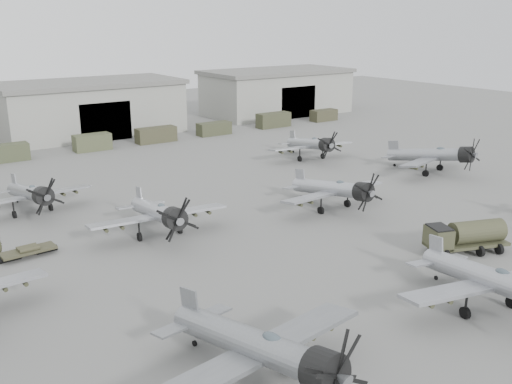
{
  "coord_description": "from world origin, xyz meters",
  "views": [
    {
      "loc": [
        -30.69,
        -29.72,
        18.16
      ],
      "look_at": [
        -1.27,
        12.68,
        2.5
      ],
      "focal_mm": 40.0,
      "sensor_mm": 36.0,
      "label": 1
    }
  ],
  "objects_px": {
    "aircraft_near_1": "(494,281)",
    "aircraft_mid_3": "(435,155)",
    "aircraft_mid_1": "(159,213)",
    "ground_crew": "(0,245)",
    "aircraft_far_0": "(31,194)",
    "fuel_tanker": "(466,235)",
    "aircraft_mid_2": "(336,189)",
    "aircraft_near_0": "(262,349)",
    "aircraft_far_1": "(312,144)"
  },
  "relations": [
    {
      "from": "aircraft_near_0",
      "to": "aircraft_far_0",
      "type": "xyz_separation_m",
      "value": [
        -2.35,
        35.11,
        -0.35
      ]
    },
    {
      "from": "aircraft_near_1",
      "to": "aircraft_mid_2",
      "type": "bearing_deg",
      "value": 87.71
    },
    {
      "from": "aircraft_mid_2",
      "to": "fuel_tanker",
      "type": "relative_size",
      "value": 1.68
    },
    {
      "from": "aircraft_near_1",
      "to": "aircraft_mid_3",
      "type": "distance_m",
      "value": 35.5
    },
    {
      "from": "aircraft_mid_1",
      "to": "ground_crew",
      "type": "bearing_deg",
      "value": 167.39
    },
    {
      "from": "aircraft_mid_1",
      "to": "ground_crew",
      "type": "distance_m",
      "value": 12.94
    },
    {
      "from": "aircraft_far_0",
      "to": "fuel_tanker",
      "type": "distance_m",
      "value": 39.72
    },
    {
      "from": "aircraft_far_0",
      "to": "ground_crew",
      "type": "height_order",
      "value": "aircraft_far_0"
    },
    {
      "from": "aircraft_mid_1",
      "to": "aircraft_mid_2",
      "type": "relative_size",
      "value": 1.02
    },
    {
      "from": "fuel_tanker",
      "to": "aircraft_mid_1",
      "type": "bearing_deg",
      "value": 158.0
    },
    {
      "from": "aircraft_mid_2",
      "to": "fuel_tanker",
      "type": "distance_m",
      "value": 13.93
    },
    {
      "from": "aircraft_mid_3",
      "to": "aircraft_far_1",
      "type": "xyz_separation_m",
      "value": [
        -7.83,
        13.92,
        -0.14
      ]
    },
    {
      "from": "aircraft_mid_1",
      "to": "aircraft_far_1",
      "type": "bearing_deg",
      "value": 31.61
    },
    {
      "from": "aircraft_mid_3",
      "to": "aircraft_far_1",
      "type": "distance_m",
      "value": 15.97
    },
    {
      "from": "aircraft_near_0",
      "to": "ground_crew",
      "type": "distance_m",
      "value": 27.47
    },
    {
      "from": "aircraft_far_0",
      "to": "aircraft_mid_1",
      "type": "bearing_deg",
      "value": -63.74
    },
    {
      "from": "aircraft_near_1",
      "to": "aircraft_far_0",
      "type": "bearing_deg",
      "value": 130.48
    },
    {
      "from": "aircraft_far_0",
      "to": "fuel_tanker",
      "type": "xyz_separation_m",
      "value": [
        26.4,
        -29.68,
        -0.61
      ]
    },
    {
      "from": "aircraft_near_0",
      "to": "aircraft_mid_2",
      "type": "xyz_separation_m",
      "value": [
        22.54,
        19.27,
        -0.27
      ]
    },
    {
      "from": "aircraft_mid_3",
      "to": "aircraft_far_0",
      "type": "relative_size",
      "value": 1.1
    },
    {
      "from": "aircraft_near_0",
      "to": "aircraft_mid_3",
      "type": "height_order",
      "value": "aircraft_near_0"
    },
    {
      "from": "aircraft_mid_2",
      "to": "aircraft_far_1",
      "type": "distance_m",
      "value": 21.16
    },
    {
      "from": "aircraft_near_1",
      "to": "ground_crew",
      "type": "distance_m",
      "value": 37.01
    },
    {
      "from": "aircraft_mid_3",
      "to": "ground_crew",
      "type": "bearing_deg",
      "value": 163.17
    },
    {
      "from": "aircraft_near_0",
      "to": "aircraft_far_0",
      "type": "height_order",
      "value": "aircraft_near_0"
    },
    {
      "from": "fuel_tanker",
      "to": "aircraft_far_0",
      "type": "bearing_deg",
      "value": 151.71
    },
    {
      "from": "aircraft_far_0",
      "to": "aircraft_far_1",
      "type": "relative_size",
      "value": 0.96
    },
    {
      "from": "aircraft_far_1",
      "to": "fuel_tanker",
      "type": "bearing_deg",
      "value": -99.1
    },
    {
      "from": "aircraft_near_0",
      "to": "fuel_tanker",
      "type": "distance_m",
      "value": 24.67
    },
    {
      "from": "aircraft_near_1",
      "to": "aircraft_mid_1",
      "type": "xyz_separation_m",
      "value": [
        -11.56,
        24.32,
        -0.07
      ]
    },
    {
      "from": "aircraft_mid_2",
      "to": "aircraft_far_0",
      "type": "height_order",
      "value": "aircraft_mid_2"
    },
    {
      "from": "aircraft_far_1",
      "to": "ground_crew",
      "type": "xyz_separation_m",
      "value": [
        -41.42,
        -10.36,
        -1.39
      ]
    },
    {
      "from": "aircraft_mid_1",
      "to": "aircraft_far_0",
      "type": "xyz_separation_m",
      "value": [
        -7.48,
        12.61,
        -0.12
      ]
    },
    {
      "from": "aircraft_mid_1",
      "to": "aircraft_far_1",
      "type": "distance_m",
      "value": 32.53
    },
    {
      "from": "aircraft_near_0",
      "to": "aircraft_far_1",
      "type": "xyz_separation_m",
      "value": [
        34.33,
        36.85,
        -0.28
      ]
    },
    {
      "from": "aircraft_mid_3",
      "to": "aircraft_far_0",
      "type": "height_order",
      "value": "aircraft_mid_3"
    },
    {
      "from": "aircraft_far_0",
      "to": "fuel_tanker",
      "type": "bearing_deg",
      "value": -52.78
    },
    {
      "from": "aircraft_near_1",
      "to": "aircraft_far_0",
      "type": "height_order",
      "value": "aircraft_near_1"
    },
    {
      "from": "aircraft_mid_2",
      "to": "aircraft_near_0",
      "type": "bearing_deg",
      "value": -141.29
    },
    {
      "from": "aircraft_mid_1",
      "to": "ground_crew",
      "type": "xyz_separation_m",
      "value": [
        -12.23,
        3.98,
        -1.44
      ]
    },
    {
      "from": "aircraft_near_1",
      "to": "fuel_tanker",
      "type": "distance_m",
      "value": 10.35
    },
    {
      "from": "aircraft_mid_2",
      "to": "aircraft_far_0",
      "type": "relative_size",
      "value": 1.03
    },
    {
      "from": "aircraft_near_1",
      "to": "fuel_tanker",
      "type": "height_order",
      "value": "aircraft_near_1"
    },
    {
      "from": "aircraft_mid_2",
      "to": "fuel_tanker",
      "type": "xyz_separation_m",
      "value": [
        1.5,
        -13.83,
        -0.69
      ]
    },
    {
      "from": "ground_crew",
      "to": "aircraft_mid_2",
      "type": "bearing_deg",
      "value": -110.76
    },
    {
      "from": "aircraft_mid_1",
      "to": "aircraft_mid_2",
      "type": "distance_m",
      "value": 17.71
    },
    {
      "from": "aircraft_mid_3",
      "to": "fuel_tanker",
      "type": "xyz_separation_m",
      "value": [
        -18.11,
        -17.5,
        -0.82
      ]
    },
    {
      "from": "aircraft_far_1",
      "to": "fuel_tanker",
      "type": "distance_m",
      "value": 33.06
    },
    {
      "from": "aircraft_mid_1",
      "to": "aircraft_mid_3",
      "type": "height_order",
      "value": "aircraft_mid_3"
    },
    {
      "from": "aircraft_far_1",
      "to": "aircraft_far_0",
      "type": "bearing_deg",
      "value": -168.27
    }
  ]
}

